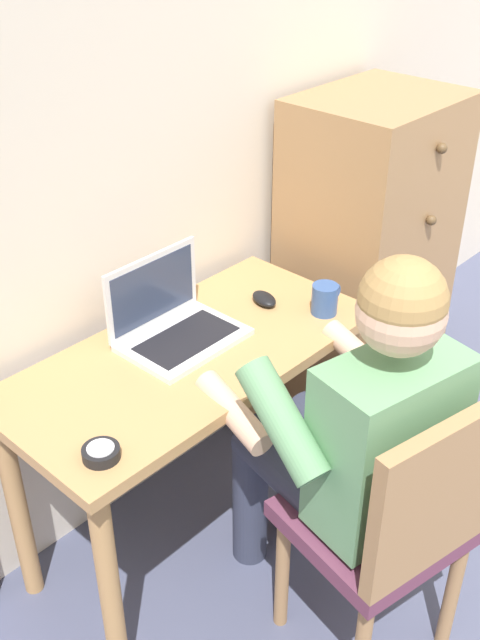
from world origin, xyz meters
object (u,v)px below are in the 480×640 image
(computer_mouse, at_px, (264,299))
(coffee_mug, at_px, (325,299))
(desk, at_px, (192,386))
(laptop, at_px, (173,322))
(desk_clock, at_px, (101,453))
(person_seated, at_px, (351,427))
(chair, at_px, (396,522))
(dresser, at_px, (366,264))

(computer_mouse, distance_m, coffee_mug, 0.19)
(desk, bearing_deg, laptop, 78.77)
(desk_clock, bearing_deg, laptop, 28.68)
(coffee_mug, bearing_deg, person_seated, -134.54)
(chair, bearing_deg, coffee_mug, 54.45)
(dresser, distance_m, desk_clock, 1.42)
(laptop, relative_size, computer_mouse, 3.44)
(dresser, relative_size, laptop, 3.64)
(dresser, xyz_separation_m, person_seated, (-0.88, -0.55, 0.07))
(desk, relative_size, laptop, 3.25)
(desk, xyz_separation_m, dresser, (0.95, 0.05, 0.02))
(dresser, relative_size, chair, 1.39)
(desk_clock, bearing_deg, coffee_mug, 1.24)
(desk_clock, relative_size, coffee_mug, 0.75)
(laptop, relative_size, desk_clock, 3.82)
(computer_mouse, height_order, coffee_mug, coffee_mug)
(laptop, height_order, computer_mouse, laptop)
(dresser, distance_m, person_seated, 1.04)
(dresser, xyz_separation_m, coffee_mug, (-0.53, -0.20, 0.15))
(dresser, relative_size, person_seated, 1.03)
(dresser, distance_m, chair, 1.18)
(desk, bearing_deg, coffee_mug, -19.27)
(chair, xyz_separation_m, coffee_mug, (0.38, 0.53, 0.27))
(dresser, distance_m, laptop, 0.95)
(dresser, bearing_deg, computer_mouse, -177.27)
(chair, distance_m, person_seated, 0.26)
(dresser, height_order, person_seated, dresser)
(dresser, bearing_deg, laptop, 177.91)
(desk, relative_size, computer_mouse, 11.17)
(dresser, height_order, coffee_mug, dresser)
(computer_mouse, bearing_deg, desk, -159.56)
(desk, bearing_deg, desk_clock, -159.37)
(dresser, relative_size, coffee_mug, 10.43)
(desk, xyz_separation_m, coffee_mug, (0.43, -0.15, 0.17))
(desk, distance_m, coffee_mug, 0.48)
(laptop, relative_size, coffee_mug, 2.86)
(laptop, xyz_separation_m, desk_clock, (-0.46, -0.25, -0.04))
(coffee_mug, bearing_deg, desk, 160.73)
(laptop, height_order, desk_clock, laptop)
(chair, distance_m, desk_clock, 0.75)
(laptop, xyz_separation_m, computer_mouse, (0.33, -0.06, -0.04))
(person_seated, xyz_separation_m, laptop, (-0.06, 0.59, 0.09))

